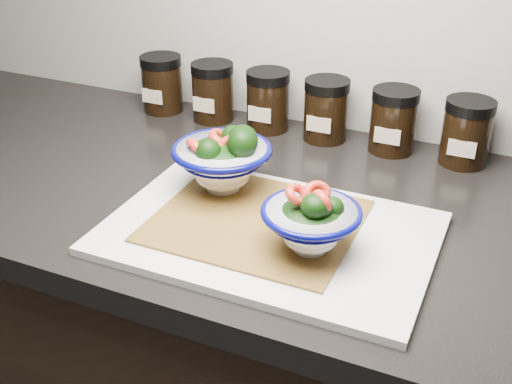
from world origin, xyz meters
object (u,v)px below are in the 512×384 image
at_px(cutting_board, 269,233).
at_px(spice_jar_c, 268,100).
at_px(bowl_left, 223,160).
at_px(spice_jar_e, 393,121).
at_px(spice_jar_f, 466,132).
at_px(spice_jar_a, 162,84).
at_px(spice_jar_d, 326,110).
at_px(spice_jar_b, 213,92).
at_px(bowl_right, 312,221).

bearing_deg(cutting_board, spice_jar_c, 113.48).
bearing_deg(bowl_left, spice_jar_e, 54.54).
distance_m(spice_jar_e, spice_jar_f, 0.12).
bearing_deg(spice_jar_c, spice_jar_a, 180.00).
relative_size(cutting_board, spice_jar_f, 3.98).
relative_size(spice_jar_c, spice_jar_f, 1.00).
bearing_deg(spice_jar_d, spice_jar_b, 180.00).
height_order(bowl_right, spice_jar_c, bowl_right).
bearing_deg(spice_jar_d, bowl_left, -104.58).
relative_size(bowl_right, spice_jar_c, 1.16).
bearing_deg(spice_jar_b, spice_jar_e, 0.00).
bearing_deg(cutting_board, spice_jar_d, 96.06).
bearing_deg(spice_jar_d, spice_jar_c, 180.00).
xyz_separation_m(bowl_right, spice_jar_e, (0.02, 0.38, -0.00)).
bearing_deg(bowl_left, bowl_right, -29.92).
height_order(spice_jar_b, spice_jar_c, same).
height_order(cutting_board, bowl_right, bowl_right).
bearing_deg(spice_jar_b, bowl_right, -48.00).
xyz_separation_m(bowl_right, spice_jar_a, (-0.45, 0.38, -0.00)).
xyz_separation_m(cutting_board, spice_jar_b, (-0.27, 0.35, 0.05)).
relative_size(bowl_left, bowl_right, 1.16).
distance_m(spice_jar_b, spice_jar_c, 0.12).
distance_m(cutting_board, spice_jar_c, 0.38).
height_order(cutting_board, spice_jar_c, spice_jar_c).
distance_m(spice_jar_b, spice_jar_d, 0.23).
height_order(bowl_right, spice_jar_b, bowl_right).
relative_size(bowl_left, spice_jar_c, 1.35).
bearing_deg(spice_jar_a, cutting_board, -42.41).
relative_size(cutting_board, spice_jar_c, 3.98).
distance_m(spice_jar_b, spice_jar_e, 0.35).
distance_m(spice_jar_d, spice_jar_f, 0.25).
bearing_deg(spice_jar_e, bowl_left, -125.46).
xyz_separation_m(spice_jar_c, spice_jar_e, (0.24, 0.00, 0.00)).
bearing_deg(spice_jar_e, spice_jar_f, 0.00).
bearing_deg(cutting_board, spice_jar_e, 76.15).
bearing_deg(spice_jar_d, bowl_right, -74.07).
relative_size(spice_jar_b, spice_jar_d, 1.00).
xyz_separation_m(spice_jar_b, spice_jar_e, (0.35, 0.00, 0.00)).
distance_m(bowl_right, spice_jar_b, 0.51).
bearing_deg(bowl_left, spice_jar_f, 40.64).
relative_size(bowl_right, spice_jar_a, 1.16).
relative_size(bowl_right, spice_jar_d, 1.16).
distance_m(cutting_board, spice_jar_d, 0.36).
relative_size(spice_jar_a, spice_jar_e, 1.00).
bearing_deg(bowl_right, spice_jar_d, 105.93).
relative_size(bowl_left, spice_jar_f, 1.35).
bearing_deg(spice_jar_f, spice_jar_d, 180.00).
bearing_deg(spice_jar_a, bowl_left, -44.82).
bearing_deg(bowl_left, spice_jar_a, 135.18).
xyz_separation_m(cutting_board, bowl_left, (-0.11, 0.08, 0.06)).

